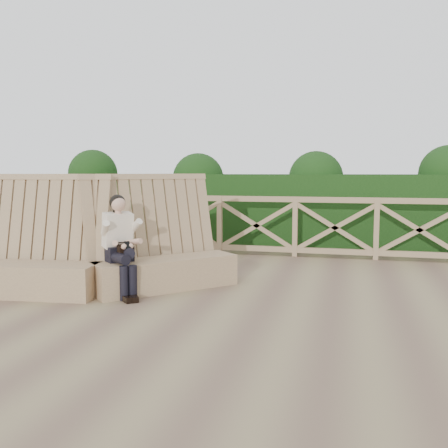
# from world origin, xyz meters

# --- Properties ---
(ground) EXTENTS (60.00, 60.00, 0.00)m
(ground) POSITION_xyz_m (0.00, 0.00, 0.00)
(ground) COLOR brown
(ground) RESTS_ON ground
(bench) EXTENTS (3.46, 2.13, 1.55)m
(bench) POSITION_xyz_m (-1.51, 0.19, 0.39)
(bench) COLOR #8D6D50
(bench) RESTS_ON ground
(woman) EXTENTS (0.69, 0.73, 1.27)m
(woman) POSITION_xyz_m (-1.11, 0.09, 0.68)
(woman) COLOR black
(woman) RESTS_ON ground
(guardrail) EXTENTS (10.10, 0.09, 1.10)m
(guardrail) POSITION_xyz_m (0.00, 3.50, 0.55)
(guardrail) COLOR #8D7652
(guardrail) RESTS_ON ground
(hedge) EXTENTS (12.00, 1.20, 1.50)m
(hedge) POSITION_xyz_m (0.00, 4.70, 0.75)
(hedge) COLOR black
(hedge) RESTS_ON ground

